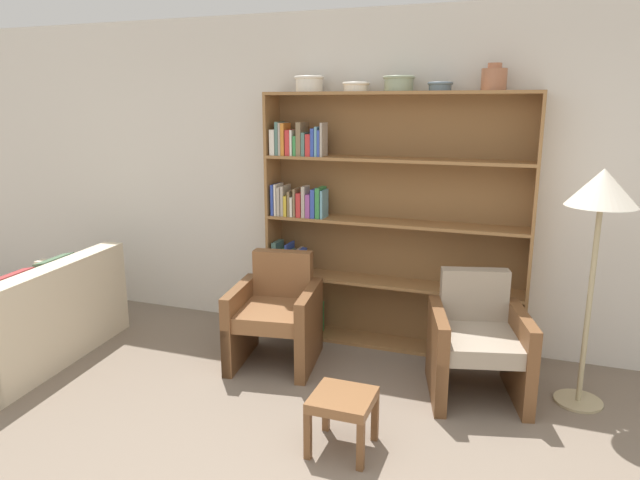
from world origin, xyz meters
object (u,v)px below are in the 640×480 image
Objects in this scene: bowl_sage at (399,83)px; footstool at (343,405)px; vase_tall at (494,79)px; armchair_leather at (276,314)px; bookshelf at (370,224)px; couch at (27,325)px; armchair_cushioned at (477,341)px; bowl_cream at (356,86)px; floor_lamp at (601,200)px; bowl_stoneware at (440,86)px; bowl_olive at (309,83)px.

bowl_sage reaches higher than footstool.
vase_tall is (0.70, 0.00, 0.02)m from bowl_sage.
bowl_sage is at bearing -150.90° from armchair_leather.
vase_tall is at bearing -166.35° from armchair_leather.
bookshelf is 1.46m from vase_tall.
couch is at bearing 173.49° from footstool.
bowl_sage is 2.04m from armchair_leather.
bookshelf is at bearing -67.78° from couch.
armchair_cushioned is 1.19m from footstool.
bowl_sage is at bearing 92.63° from footstool.
bowl_cream is 3.23m from couch.
armchair_leather is at bearing -126.26° from bowl_cream.
couch is 2.01× the size of armchair_leather.
bookshelf is at bearing 161.85° from floor_lamp.
bookshelf is 1.08m from armchair_leather.
bowl_sage is at bearing 180.00° from vase_tall.
bowl_sage is 1.28× the size of vase_tall.
bowl_sage is 1.30× the size of bowl_stoneware.
footstool is (2.74, -0.31, -0.00)m from couch.
footstool is (0.28, -1.62, -0.75)m from bookshelf.
floor_lamp is (2.23, 0.10, 1.02)m from armchair_leather.
bowl_olive is 1.88m from armchair_leather.
bookshelf is at bearing -48.50° from armchair_cushioned.
armchair_leather is at bearing -150.97° from bowl_stoneware.
bowl_sage reaches higher than armchair_leather.
bowl_sage is 1.70m from floor_lamp.
floor_lamp is at bearing -13.31° from bowl_olive.
bowl_sage is 0.15× the size of floor_lamp.
bookshelf is 6.08× the size of footstool.
armchair_leather is 1.31m from footstool.
bookshelf is 1.15m from bowl_sage.
armchair_leather is 2.45m from floor_lamp.
vase_tall reaches higher than couch.
bowl_cream is (0.40, 0.00, -0.03)m from bowl_olive.
armchair_leather is at bearing -142.18° from bowl_sage.
footstool is at bearing 122.85° from armchair_leather.
armchair_cushioned is 2.38× the size of footstool.
footstool is at bearing -87.37° from bowl_sage.
bowl_cream is at bearing -66.91° from couch.
vase_tall is 0.11× the size of couch.
bowl_cream is 1.99m from floor_lamp.
floor_lamp is (0.69, 0.10, 1.02)m from armchair_cushioned.
vase_tall is at bearing 68.44° from footstool.
bowl_sage is 0.70m from vase_tall.
armchair_cushioned is at bearing -84.73° from couch.
bowl_olive is 0.15× the size of floor_lamp.
vase_tall is at bearing 0.00° from bowl_cream.
bowl_stoneware is 1.90m from armchair_cushioned.
vase_tall is (0.39, 0.00, 0.05)m from bowl_stoneware.
vase_tall reaches higher than bowl_sage.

